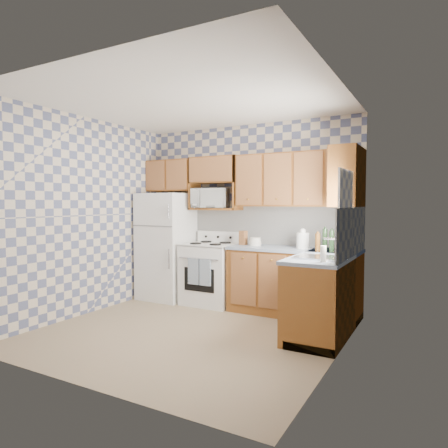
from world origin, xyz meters
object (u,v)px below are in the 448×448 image
(microwave, at_px, (211,198))
(electric_kettle, at_px, (303,241))
(stove_body, at_px, (211,274))
(refrigerator, at_px, (166,246))

(microwave, relative_size, electric_kettle, 2.60)
(stove_body, relative_size, microwave, 1.63)
(microwave, xyz_separation_m, electric_kettle, (1.52, -0.15, -0.58))
(refrigerator, bearing_deg, electric_kettle, 0.70)
(refrigerator, distance_m, microwave, 1.06)
(microwave, height_order, electric_kettle, microwave)
(refrigerator, distance_m, electric_kettle, 2.24)
(electric_kettle, bearing_deg, stove_body, -179.90)
(microwave, bearing_deg, refrigerator, 179.34)
(microwave, bearing_deg, electric_kettle, -20.58)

